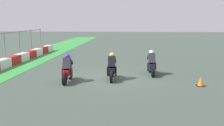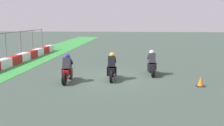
{
  "view_description": "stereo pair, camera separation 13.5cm",
  "coord_description": "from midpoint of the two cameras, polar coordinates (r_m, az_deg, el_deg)",
  "views": [
    {
      "loc": [
        -14.27,
        -1.21,
        3.29
      ],
      "look_at": [
        -0.01,
        -0.12,
        0.9
      ],
      "focal_mm": 41.11,
      "sensor_mm": 36.0,
      "label": 1
    },
    {
      "loc": [
        -14.26,
        -1.34,
        3.29
      ],
      "look_at": [
        -0.01,
        -0.12,
        0.9
      ],
      "focal_mm": 41.11,
      "sensor_mm": 36.0,
      "label": 2
    }
  ],
  "objects": [
    {
      "name": "rider_lane_a",
      "position": [
        15.75,
        8.53,
        -0.36
      ],
      "size": [
        2.04,
        0.55,
        1.51
      ],
      "rotation": [
        0.0,
        0.0,
        0.05
      ],
      "color": "black",
      "rests_on": "ground_plane"
    },
    {
      "name": "ground_plane",
      "position": [
        14.69,
        -0.71,
        -3.45
      ],
      "size": [
        120.0,
        120.0,
        0.0
      ],
      "primitive_type": "plane",
      "color": "#38473E"
    },
    {
      "name": "traffic_cone",
      "position": [
        13.69,
        18.86,
        -3.96
      ],
      "size": [
        0.4,
        0.4,
        0.49
      ],
      "color": "black",
      "rests_on": "ground_plane"
    },
    {
      "name": "rider_lane_c",
      "position": [
        13.96,
        -10.15,
        -1.67
      ],
      "size": [
        2.04,
        0.54,
        1.51
      ],
      "rotation": [
        0.0,
        0.0,
        0.02
      ],
      "color": "black",
      "rests_on": "ground_plane"
    },
    {
      "name": "rider_lane_b",
      "position": [
        14.3,
        -0.3,
        -1.26
      ],
      "size": [
        2.04,
        0.55,
        1.51
      ],
      "rotation": [
        0.0,
        0.0,
        0.03
      ],
      "color": "black",
      "rests_on": "ground_plane"
    }
  ]
}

